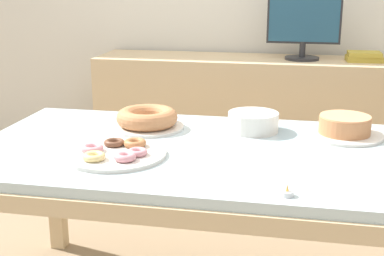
% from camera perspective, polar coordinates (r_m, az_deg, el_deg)
% --- Properties ---
extents(dining_table, '(1.80, 0.98, 0.72)m').
position_cam_1_polar(dining_table, '(2.04, 1.52, -4.25)').
color(dining_table, silver).
rests_on(dining_table, ground).
extents(sideboard, '(1.78, 0.44, 0.87)m').
position_cam_1_polar(sideboard, '(3.35, 5.34, 0.06)').
color(sideboard, '#D1B284').
rests_on(sideboard, ground).
extents(computer_monitor, '(0.42, 0.20, 0.38)m').
position_cam_1_polar(computer_monitor, '(3.22, 11.82, 10.49)').
color(computer_monitor, '#262628').
rests_on(computer_monitor, sideboard).
extents(book_stack, '(0.21, 0.15, 0.06)m').
position_cam_1_polar(book_stack, '(3.26, 17.89, 7.26)').
color(book_stack, '#B29933').
rests_on(book_stack, sideboard).
extents(cake_chocolate_round, '(0.31, 0.31, 0.09)m').
position_cam_1_polar(cake_chocolate_round, '(2.24, 15.96, 0.07)').
color(cake_chocolate_round, silver).
rests_on(cake_chocolate_round, dining_table).
extents(cake_golden_bundt, '(0.31, 0.31, 0.08)m').
position_cam_1_polar(cake_golden_bundt, '(2.27, -4.81, 0.94)').
color(cake_golden_bundt, silver).
rests_on(cake_golden_bundt, dining_table).
extents(pastry_platter, '(0.37, 0.37, 0.04)m').
position_cam_1_polar(pastry_platter, '(1.94, -8.18, -2.63)').
color(pastry_platter, silver).
rests_on(pastry_platter, dining_table).
extents(plate_stack, '(0.21, 0.21, 0.08)m').
position_cam_1_polar(plate_stack, '(2.24, 6.54, 0.66)').
color(plate_stack, silver).
rests_on(plate_stack, dining_table).
extents(tealight_centre, '(0.04, 0.04, 0.04)m').
position_cam_1_polar(tealight_centre, '(1.61, 10.10, -6.81)').
color(tealight_centre, silver).
rests_on(tealight_centre, dining_table).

